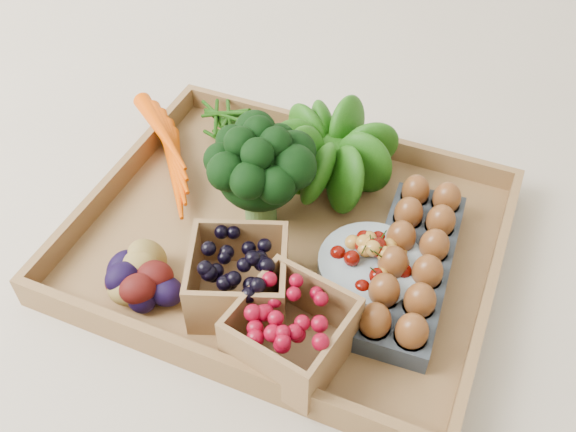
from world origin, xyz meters
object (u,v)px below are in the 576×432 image
at_px(broccoli, 260,189).
at_px(cherry_bowl, 370,270).
at_px(tray, 288,242).
at_px(egg_carton, 411,268).

xyz_separation_m(broccoli, cherry_bowl, (0.17, -0.04, -0.04)).
bearing_deg(cherry_bowl, tray, 169.66).
bearing_deg(cherry_bowl, egg_carton, 27.54).
height_order(tray, broccoli, broccoli).
bearing_deg(tray, cherry_bowl, -10.34).
distance_m(tray, broccoli, 0.08).
height_order(broccoli, egg_carton, broccoli).
xyz_separation_m(tray, broccoli, (-0.05, 0.02, 0.07)).
distance_m(tray, egg_carton, 0.17).
distance_m(broccoli, cherry_bowl, 0.18).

